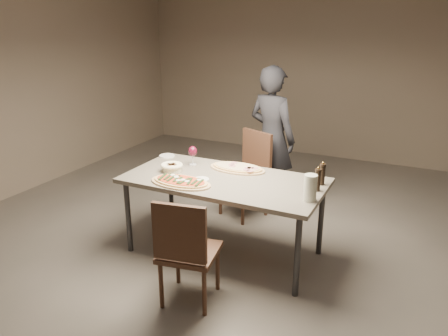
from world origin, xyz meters
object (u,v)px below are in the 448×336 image
at_px(bread_basket, 172,167).
at_px(carafe, 310,188).
at_px(pepper_mill_left, 322,174).
at_px(diner, 272,138).
at_px(zucchini_pizza, 181,182).
at_px(dining_table, 224,184).
at_px(chair_near, 185,247).
at_px(chair_far, 249,169).
at_px(ham_pizza, 237,168).

bearing_deg(bread_basket, carafe, -4.82).
bearing_deg(pepper_mill_left, diner, 129.36).
bearing_deg(zucchini_pizza, dining_table, 50.24).
distance_m(bread_basket, carafe, 1.37).
xyz_separation_m(zucchini_pizza, chair_near, (0.38, -0.57, -0.27)).
bearing_deg(bread_basket, dining_table, 4.21).
height_order(zucchini_pizza, chair_near, chair_near).
height_order(pepper_mill_left, chair_near, pepper_mill_left).
height_order(chair_near, diner, diner).
height_order(carafe, chair_near, carafe).
bearing_deg(carafe, zucchini_pizza, -173.59).
relative_size(carafe, chair_far, 0.23).
relative_size(zucchini_pizza, chair_near, 0.64).
bearing_deg(carafe, ham_pizza, 152.22).
height_order(dining_table, ham_pizza, ham_pizza).
distance_m(zucchini_pizza, pepper_mill_left, 1.23).
xyz_separation_m(dining_table, ham_pizza, (0.01, 0.28, 0.07)).
xyz_separation_m(carafe, diner, (-0.83, 1.40, -0.04)).
xyz_separation_m(zucchini_pizza, bread_basket, (-0.24, 0.24, 0.03)).
xyz_separation_m(zucchini_pizza, pepper_mill_left, (1.12, 0.51, 0.08)).
height_order(pepper_mill_left, diner, diner).
xyz_separation_m(carafe, chair_near, (-0.74, -0.70, -0.36)).
distance_m(pepper_mill_left, carafe, 0.39).
distance_m(zucchini_pizza, chair_far, 1.24).
bearing_deg(carafe, diner, 120.70).
bearing_deg(pepper_mill_left, bread_basket, -168.69).
distance_m(carafe, chair_near, 1.08).
bearing_deg(carafe, dining_table, 169.51).
height_order(carafe, diner, diner).
xyz_separation_m(ham_pizza, chair_far, (-0.15, 0.65, -0.24)).
xyz_separation_m(zucchini_pizza, chair_far, (0.15, 1.21, -0.24)).
height_order(ham_pizza, diner, diner).
bearing_deg(chair_near, bread_basket, 117.21).
bearing_deg(chair_near, pepper_mill_left, 45.58).
distance_m(dining_table, pepper_mill_left, 0.88).
distance_m(pepper_mill_left, diner, 1.31).
bearing_deg(chair_far, carafe, 154.22).
bearing_deg(ham_pizza, carafe, -48.61).
height_order(pepper_mill_left, carafe, carafe).
bearing_deg(chair_far, bread_basket, 90.66).
relative_size(zucchini_pizza, pepper_mill_left, 2.72).
bearing_deg(ham_pizza, zucchini_pizza, -138.43).
relative_size(zucchini_pizza, chair_far, 0.61).
bearing_deg(bread_basket, chair_far, 68.16).
height_order(zucchini_pizza, diner, diner).
bearing_deg(ham_pizza, bread_basket, -170.10).
bearing_deg(dining_table, zucchini_pizza, -135.63).
distance_m(ham_pizza, bread_basket, 0.62).
xyz_separation_m(zucchini_pizza, diner, (0.28, 1.53, 0.06)).
xyz_separation_m(chair_far, diner, (0.14, 0.31, 0.29)).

